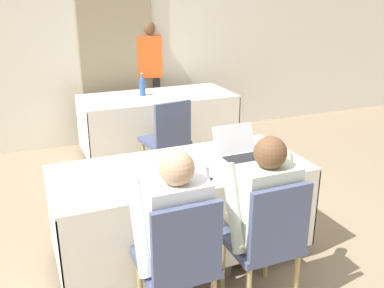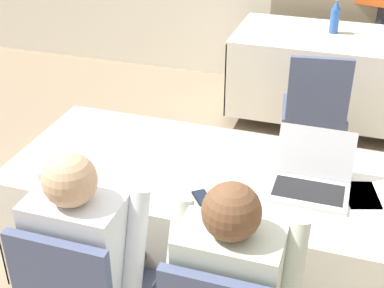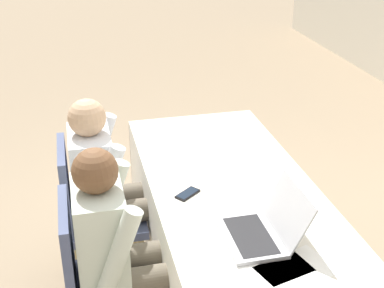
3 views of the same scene
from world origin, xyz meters
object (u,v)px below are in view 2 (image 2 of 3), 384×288
Objects in this scene: cell_phone at (203,199)px; person_checkered_shirt at (91,254)px; chair_far_spare at (315,107)px; person_white_shirt at (233,287)px; laptop at (310,180)px; water_bottle at (335,17)px.

person_checkered_shirt is at bearing -171.56° from cell_phone.
cell_phone is 1.67m from chair_far_spare.
cell_phone is 0.16× the size of chair_far_spare.
laptop is at bearing -107.79° from person_white_shirt.
laptop is 0.30× the size of person_checkered_shirt.
person_white_shirt is (0.59, 0.00, 0.00)m from person_checkered_shirt.
laptop reaches higher than cell_phone.
person_white_shirt is at bearing -107.91° from laptop.
person_checkered_shirt is at bearing 62.89° from chair_far_spare.
chair_far_spare is (-0.11, 1.38, -0.29)m from laptop.
person_checkered_shirt is 1.00× the size of person_white_shirt.
person_white_shirt reaches higher than laptop.
laptop is 2.44× the size of cell_phone.
laptop is 0.30× the size of person_white_shirt.
person_checkered_shirt reaches higher than chair_far_spare.
chair_far_spare is (-0.00, -0.91, -0.37)m from water_bottle.
cell_phone is 0.53m from person_checkered_shirt.
cell_phone is at bearing -133.60° from person_checkered_shirt.
person_white_shirt reaches higher than chair_far_spare.
water_bottle is at bearing 92.51° from laptop.
person_white_shirt reaches higher than cell_phone.
cell_phone is at bearing -97.29° from water_bottle.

